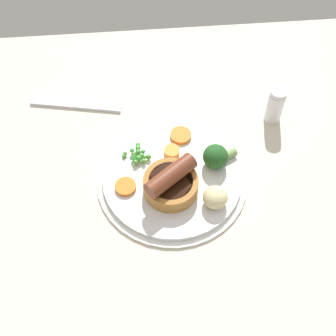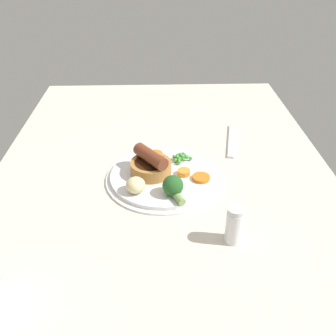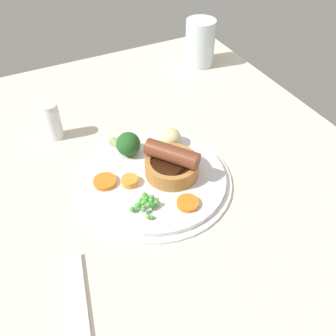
# 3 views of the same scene
# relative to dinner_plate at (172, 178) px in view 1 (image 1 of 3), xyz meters

# --- Properties ---
(dining_table) EXTENTS (1.10, 0.80, 0.03)m
(dining_table) POSITION_rel_dinner_plate_xyz_m (0.06, -0.00, -0.02)
(dining_table) COLOR beige
(dining_table) RESTS_ON ground
(dinner_plate) EXTENTS (0.26, 0.26, 0.01)m
(dinner_plate) POSITION_rel_dinner_plate_xyz_m (0.00, 0.00, 0.00)
(dinner_plate) COLOR silver
(dinner_plate) RESTS_ON dining_table
(sausage_pudding) EXTENTS (0.09, 0.09, 0.06)m
(sausage_pudding) POSITION_rel_dinner_plate_xyz_m (0.00, 0.03, 0.03)
(sausage_pudding) COLOR #AD7538
(sausage_pudding) RESTS_ON dinner_plate
(pea_pile) EXTENTS (0.05, 0.05, 0.02)m
(pea_pile) POSITION_rel_dinner_plate_xyz_m (0.06, -0.04, 0.02)
(pea_pile) COLOR green
(pea_pile) RESTS_ON dinner_plate
(broccoli_floret_near) EXTENTS (0.06, 0.05, 0.04)m
(broccoli_floret_near) POSITION_rel_dinner_plate_xyz_m (-0.08, -0.02, 0.03)
(broccoli_floret_near) COLOR #235623
(broccoli_floret_near) RESTS_ON dinner_plate
(potato_chunk_1) EXTENTS (0.06, 0.06, 0.03)m
(potato_chunk_1) POSITION_rel_dinner_plate_xyz_m (-0.07, 0.06, 0.03)
(potato_chunk_1) COLOR beige
(potato_chunk_1) RESTS_ON dinner_plate
(carrot_slice_0) EXTENTS (0.03, 0.03, 0.01)m
(carrot_slice_0) POSITION_rel_dinner_plate_xyz_m (-0.00, -0.05, 0.01)
(carrot_slice_0) COLOR orange
(carrot_slice_0) RESTS_ON dinner_plate
(carrot_slice_1) EXTENTS (0.04, 0.04, 0.01)m
(carrot_slice_1) POSITION_rel_dinner_plate_xyz_m (0.08, 0.02, 0.01)
(carrot_slice_1) COLOR orange
(carrot_slice_1) RESTS_ON dinner_plate
(carrot_slice_2) EXTENTS (0.05, 0.05, 0.01)m
(carrot_slice_2) POSITION_rel_dinner_plate_xyz_m (-0.02, -0.08, 0.01)
(carrot_slice_2) COLOR orange
(carrot_slice_2) RESTS_ON dinner_plate
(fork) EXTENTS (0.18, 0.05, 0.01)m
(fork) POSITION_rel_dinner_plate_xyz_m (0.17, -0.19, -0.00)
(fork) COLOR silver
(fork) RESTS_ON dining_table
(salt_shaker) EXTENTS (0.03, 0.03, 0.08)m
(salt_shaker) POSITION_rel_dinner_plate_xyz_m (-0.20, -0.12, 0.03)
(salt_shaker) COLOR silver
(salt_shaker) RESTS_ON dining_table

